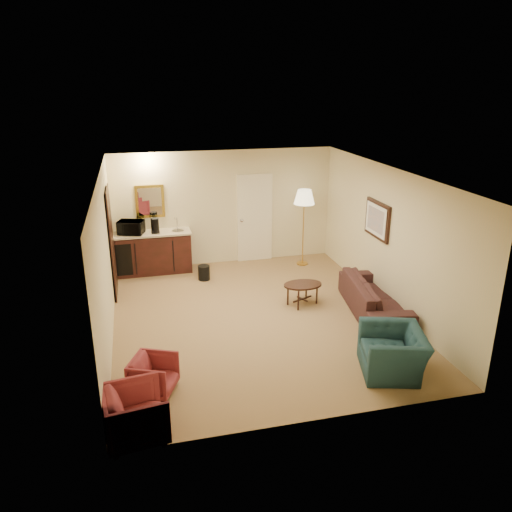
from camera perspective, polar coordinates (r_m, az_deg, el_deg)
The scene contains 12 objects.
ground at distance 9.10m, azimuth -0.00°, elevation -6.96°, with size 6.00×6.00×0.00m, color #9B824F.
room_walls at distance 9.17m, azimuth -1.75°, elevation 4.74°, with size 5.02×6.01×2.61m.
wetbar_cabinet at distance 11.22m, azimuth -11.59°, elevation 0.42°, with size 1.64×0.58×0.92m, color #3D1513.
sofa at distance 9.35m, azimuth 13.44°, elevation -4.01°, with size 2.10×0.61×0.82m, color black.
teal_armchair at distance 7.59m, azimuth 15.42°, elevation -9.78°, with size 0.99×0.64×0.86m, color #1A3843.
rose_chair_near at distance 7.09m, azimuth -11.62°, elevation -13.02°, with size 0.56×0.52×0.58m, color maroon.
rose_chair_far at distance 6.31m, azimuth -13.61°, elevation -16.93°, with size 0.71×0.66×0.73m, color maroon.
coffee_table at distance 9.53m, azimuth 5.33°, elevation -4.35°, with size 0.73×0.49×0.42m, color black.
floor_lamp at distance 11.38m, azimuth 5.43°, elevation 3.25°, with size 0.47×0.47×1.76m, color gold.
waste_bin at distance 10.72m, azimuth -5.97°, elevation -1.91°, with size 0.25×0.25×0.31m, color black.
microwave at distance 11.02m, azimuth -14.12°, elevation 3.36°, with size 0.53×0.29×0.36m, color black.
coffee_maker at distance 10.98m, azimuth -11.47°, elevation 3.41°, with size 0.17×0.17×0.32m, color black.
Camera 1 is at (-1.95, -7.90, 4.06)m, focal length 35.00 mm.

